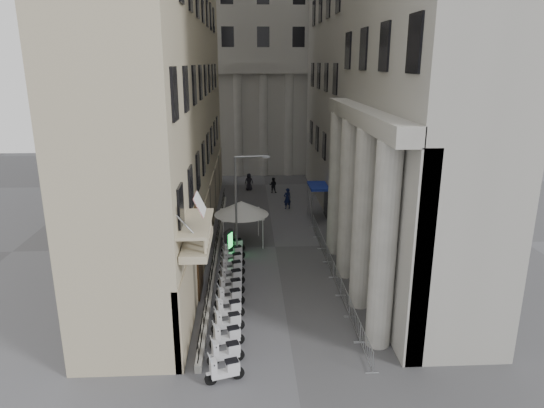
{
  "coord_description": "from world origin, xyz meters",
  "views": [
    {
      "loc": [
        -1.97,
        -14.59,
        13.26
      ],
      "look_at": [
        -0.44,
        15.24,
        4.5
      ],
      "focal_mm": 32.0,
      "sensor_mm": 36.0,
      "label": 1
    }
  ],
  "objects": [
    {
      "name": "scooter_11",
      "position": [
        -3.07,
        18.19,
        0.0
      ],
      "size": [
        1.5,
        0.94,
        1.5
      ],
      "primitive_type": null,
      "rotation": [
        0.0,
        0.0,
        1.86
      ],
      "color": "silver",
      "rests_on": "ground"
    },
    {
      "name": "blue_awning",
      "position": [
        4.15,
        26.0,
        0.0
      ],
      "size": [
        1.6,
        3.0,
        3.0
      ],
      "primitive_type": null,
      "color": "navy",
      "rests_on": "ground"
    },
    {
      "name": "scooter_1",
      "position": [
        -3.07,
        4.75,
        0.0
      ],
      "size": [
        1.5,
        0.94,
        1.5
      ],
      "primitive_type": null,
      "rotation": [
        0.0,
        0.0,
        1.86
      ],
      "color": "silver",
      "rests_on": "ground"
    },
    {
      "name": "info_kiosk",
      "position": [
        -3.39,
        17.63,
        0.96
      ],
      "size": [
        0.6,
        0.93,
        1.91
      ],
      "rotation": [
        0.0,
        0.0,
        -0.41
      ],
      "color": "black",
      "rests_on": "ground"
    },
    {
      "name": "barrier_0",
      "position": [
        3.41,
        4.84,
        0.0
      ],
      "size": [
        0.6,
        2.4,
        1.1
      ],
      "primitive_type": null,
      "color": "#AAADB2",
      "rests_on": "ground"
    },
    {
      "name": "barrier_4",
      "position": [
        3.41,
        14.84,
        0.0
      ],
      "size": [
        0.6,
        2.4,
        1.1
      ],
      "primitive_type": null,
      "color": "#AAADB2",
      "rests_on": "ground"
    },
    {
      "name": "barrier_1",
      "position": [
        3.41,
        7.34,
        0.0
      ],
      "size": [
        0.6,
        2.4,
        1.1
      ],
      "primitive_type": null,
      "color": "#AAADB2",
      "rests_on": "ground"
    },
    {
      "name": "left_building",
      "position": [
        -7.5,
        22.0,
        17.0
      ],
      "size": [
        5.0,
        36.0,
        34.0
      ],
      "primitive_type": "cube",
      "color": "#B6AB8C",
      "rests_on": "ground"
    },
    {
      "name": "scooter_4",
      "position": [
        -3.07,
        8.78,
        0.0
      ],
      "size": [
        1.5,
        0.94,
        1.5
      ],
      "primitive_type": null,
      "rotation": [
        0.0,
        0.0,
        1.86
      ],
      "color": "silver",
      "rests_on": "ground"
    },
    {
      "name": "barrier_2",
      "position": [
        3.41,
        9.84,
        0.0
      ],
      "size": [
        0.6,
        2.4,
        1.1
      ],
      "primitive_type": null,
      "color": "#AAADB2",
      "rests_on": "ground"
    },
    {
      "name": "scooter_8",
      "position": [
        -3.07,
        14.16,
        0.0
      ],
      "size": [
        1.5,
        0.94,
        1.5
      ],
      "primitive_type": null,
      "rotation": [
        0.0,
        0.0,
        1.86
      ],
      "color": "silver",
      "rests_on": "ground"
    },
    {
      "name": "scooter_10",
      "position": [
        -3.07,
        16.85,
        0.0
      ],
      "size": [
        1.5,
        0.94,
        1.5
      ],
      "primitive_type": null,
      "rotation": [
        0.0,
        0.0,
        1.86
      ],
      "color": "silver",
      "rests_on": "ground"
    },
    {
      "name": "barrier_5",
      "position": [
        3.41,
        17.34,
        0.0
      ],
      "size": [
        0.6,
        2.4,
        1.1
      ],
      "primitive_type": null,
      "color": "#AAADB2",
      "rests_on": "ground"
    },
    {
      "name": "scooter_7",
      "position": [
        -3.07,
        12.82,
        0.0
      ],
      "size": [
        1.5,
        0.94,
        1.5
      ],
      "primitive_type": null,
      "rotation": [
        0.0,
        0.0,
        1.86
      ],
      "color": "silver",
      "rests_on": "ground"
    },
    {
      "name": "security_tent",
      "position": [
        -2.34,
        20.0,
        2.78
      ],
      "size": [
        4.09,
        4.09,
        3.33
      ],
      "color": "silver",
      "rests_on": "ground"
    },
    {
      "name": "street_lamp",
      "position": [
        -2.54,
        16.99,
        4.32
      ],
      "size": [
        2.39,
        0.43,
        7.32
      ],
      "rotation": [
        0.0,
        0.0,
        0.11
      ],
      "color": "gray",
      "rests_on": "ground"
    },
    {
      "name": "pedestrian_b",
      "position": [
        0.68,
        34.81,
        0.83
      ],
      "size": [
        0.92,
        0.79,
        1.65
      ],
      "primitive_type": "imported",
      "rotation": [
        0.0,
        0.0,
        2.92
      ],
      "color": "black",
      "rests_on": "ground"
    },
    {
      "name": "barrier_6",
      "position": [
        3.41,
        19.84,
        0.0
      ],
      "size": [
        0.6,
        2.4,
        1.1
      ],
      "primitive_type": null,
      "color": "#AAADB2",
      "rests_on": "ground"
    },
    {
      "name": "barrier_3",
      "position": [
        3.41,
        12.34,
        0.0
      ],
      "size": [
        0.6,
        2.4,
        1.1
      ],
      "primitive_type": null,
      "color": "#AAADB2",
      "rests_on": "ground"
    },
    {
      "name": "scooter_5",
      "position": [
        -3.07,
        10.13,
        0.0
      ],
      "size": [
        1.5,
        0.94,
        1.5
      ],
      "primitive_type": null,
      "rotation": [
        0.0,
        0.0,
        1.86
      ],
      "color": "silver",
      "rests_on": "ground"
    },
    {
      "name": "barrier_7",
      "position": [
        3.41,
        22.34,
        0.0
      ],
      "size": [
        0.6,
        2.4,
        1.1
      ],
      "primitive_type": null,
      "color": "#AAADB2",
      "rests_on": "ground"
    },
    {
      "name": "iron_fence",
      "position": [
        -4.3,
        18.0,
        0.0
      ],
      "size": [
        0.3,
        28.0,
        1.4
      ],
      "primitive_type": null,
      "color": "black",
      "rests_on": "ground"
    },
    {
      "name": "far_building",
      "position": [
        0.0,
        48.0,
        15.0
      ],
      "size": [
        22.0,
        10.0,
        30.0
      ],
      "primitive_type": "cube",
      "color": "#A2A099",
      "rests_on": "ground"
    },
    {
      "name": "flag",
      "position": [
        -4.0,
        5.0,
        0.0
      ],
      "size": [
        1.0,
        1.4,
        8.2
      ],
      "primitive_type": null,
      "color": "#9E0C11",
      "rests_on": "ground"
    },
    {
      "name": "pedestrian_a",
      "position": [
        1.7,
        28.92,
        1.0
      ],
      "size": [
        0.85,
        0.7,
        2.0
      ],
      "primitive_type": "imported",
      "rotation": [
        0.0,
        0.0,
        3.5
      ],
      "color": "black",
      "rests_on": "ground"
    },
    {
      "name": "scooter_2",
      "position": [
        -3.07,
        6.09,
        0.0
      ],
      "size": [
        1.5,
        0.94,
        1.5
      ],
      "primitive_type": null,
      "rotation": [
        0.0,
        0.0,
        1.86
      ],
      "color": "silver",
      "rests_on": "ground"
    },
    {
      "name": "scooter_9",
      "position": [
        -3.07,
        15.51,
        0.0
      ],
      "size": [
        1.5,
        0.94,
        1.5
      ],
      "primitive_type": null,
      "rotation": [
        0.0,
        0.0,
        1.86
      ],
      "color": "silver",
      "rests_on": "ground"
    },
    {
      "name": "pedestrian_c",
      "position": [
        -1.84,
        36.0,
        0.92
      ],
      "size": [
        0.9,
        0.59,
        1.84
      ],
      "primitive_type": "imported",
      "rotation": [
        0.0,
        0.0,
        3.14
      ],
      "color": "black",
      "rests_on": "ground"
    },
    {
      "name": "scooter_0",
      "position": [
        -3.07,
        3.4,
        0.0
      ],
      "size": [
        1.5,
        0.94,
        1.5
      ],
      "primitive_type": null,
      "rotation": [
        0.0,
        0.0,
        1.86
      ],
      "color": "silver",
      "rests_on": "ground"
    },
    {
      "name": "scooter_3",
      "position": [
        -3.07,
        7.44,
        0.0
      ],
      "size": [
        1.5,
        0.94,
        1.5
      ],
      "primitive_type": null,
      "rotation": [
        0.0,
        0.0,
        1.86
      ],
      "color": "silver",
      "rests_on": "ground"
    },
    {
      "name": "scooter_6",
      "position": [
        -3.07,
        11.47,
        0.0
      ],
      "size": [
        1.5,
        0.94,
        1.5
      ],
      "primitive_type": null,
      "rotation": [
        0.0,
        0.0,
        1.86
      ],
      "color": "silver",
      "rests_on": "ground"
    }
  ]
}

